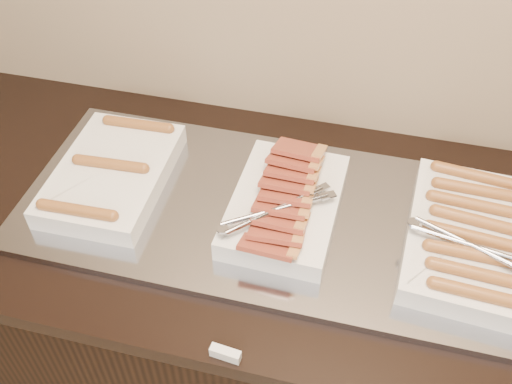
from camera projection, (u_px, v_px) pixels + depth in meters
counter at (273, 324)px, 1.61m from camera, size 2.06×0.76×0.90m
warming_tray at (287, 216)px, 1.28m from camera, size 1.20×0.50×0.02m
dish_left at (112, 173)px, 1.32m from camera, size 0.25×0.37×0.07m
dish_center at (285, 203)px, 1.24m from camera, size 0.25×0.36×0.09m
dish_right at (472, 238)px, 1.18m from camera, size 0.29×0.40×0.08m
label_holder at (225, 354)px, 1.04m from camera, size 0.06×0.02×0.02m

